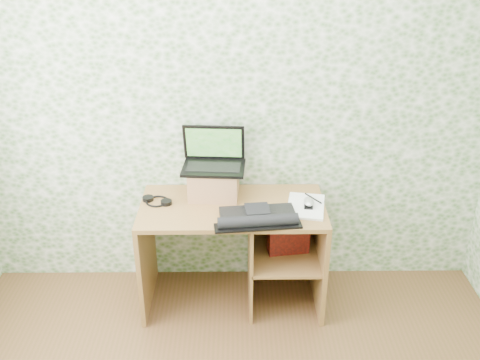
{
  "coord_description": "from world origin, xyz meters",
  "views": [
    {
      "loc": [
        0.02,
        -1.58,
        2.44
      ],
      "look_at": [
        0.05,
        1.39,
        0.96
      ],
      "focal_mm": 40.0,
      "sensor_mm": 36.0,
      "label": 1
    }
  ],
  "objects_px": {
    "riser": "(214,182)",
    "keyboard": "(258,217)",
    "desk": "(244,238)",
    "laptop": "(214,158)",
    "notepad": "(306,206)"
  },
  "relations": [
    {
      "from": "notepad",
      "to": "riser",
      "type": "bearing_deg",
      "value": 174.12
    },
    {
      "from": "desk",
      "to": "laptop",
      "type": "height_order",
      "value": "laptop"
    },
    {
      "from": "riser",
      "to": "laptop",
      "type": "xyz_separation_m",
      "value": [
        -0.0,
        0.04,
        0.16
      ]
    },
    {
      "from": "riser",
      "to": "notepad",
      "type": "height_order",
      "value": "riser"
    },
    {
      "from": "desk",
      "to": "laptop",
      "type": "relative_size",
      "value": 2.84
    },
    {
      "from": "riser",
      "to": "keyboard",
      "type": "bearing_deg",
      "value": -50.61
    },
    {
      "from": "desk",
      "to": "laptop",
      "type": "bearing_deg",
      "value": 141.44
    },
    {
      "from": "desk",
      "to": "notepad",
      "type": "distance_m",
      "value": 0.48
    },
    {
      "from": "desk",
      "to": "riser",
      "type": "distance_m",
      "value": 0.43
    },
    {
      "from": "desk",
      "to": "notepad",
      "type": "relative_size",
      "value": 3.66
    },
    {
      "from": "riser",
      "to": "laptop",
      "type": "relative_size",
      "value": 0.76
    },
    {
      "from": "laptop",
      "to": "notepad",
      "type": "bearing_deg",
      "value": -15.85
    },
    {
      "from": "laptop",
      "to": "notepad",
      "type": "xyz_separation_m",
      "value": [
        0.59,
        -0.21,
        -0.25
      ]
    },
    {
      "from": "desk",
      "to": "riser",
      "type": "height_order",
      "value": "riser"
    },
    {
      "from": "desk",
      "to": "keyboard",
      "type": "bearing_deg",
      "value": -70.75
    }
  ]
}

